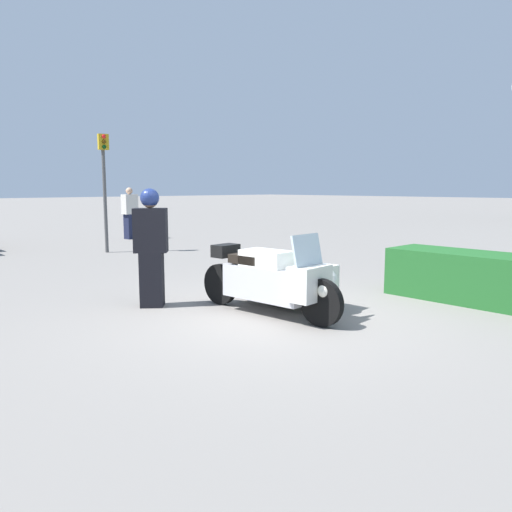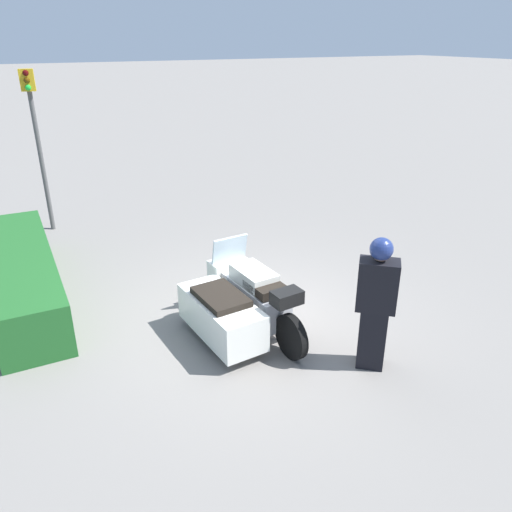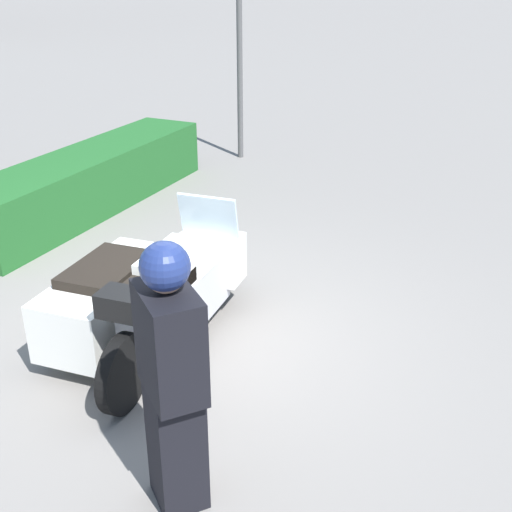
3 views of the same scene
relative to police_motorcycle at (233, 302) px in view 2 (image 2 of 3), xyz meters
The scene contains 5 objects.
ground_plane 0.58m from the police_motorcycle, 71.76° to the right, with size 160.00×160.00×0.00m, color slate.
police_motorcycle is the anchor object (origin of this frame).
officer_rider 1.96m from the police_motorcycle, 141.18° to the right, with size 0.52×0.54×1.71m.
hedge_bush_curbside 3.46m from the police_motorcycle, 46.02° to the left, with size 4.12×0.90×0.75m, color #1E5623.
traffic_light_near 5.90m from the police_motorcycle, 18.14° to the left, with size 0.22×0.28×3.22m.
Camera 2 is at (-5.57, 2.78, 3.78)m, focal length 35.00 mm.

